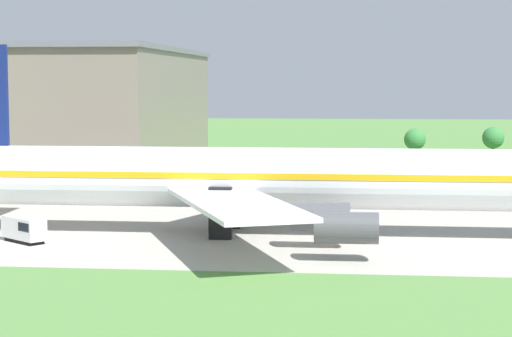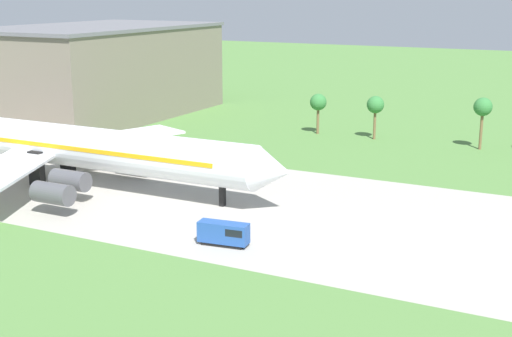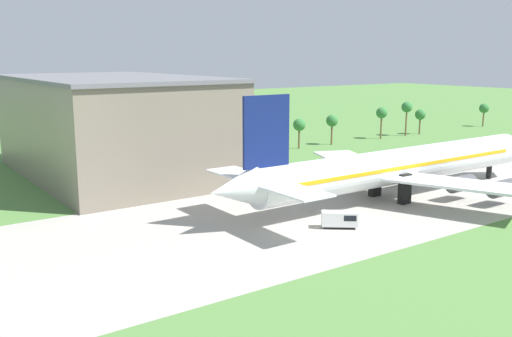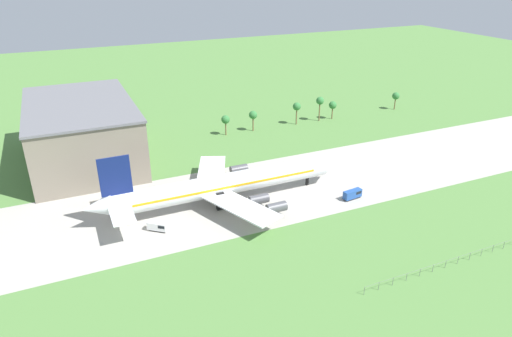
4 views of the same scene
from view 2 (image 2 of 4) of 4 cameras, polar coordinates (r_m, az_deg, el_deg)
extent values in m
plane|color=#517F3D|center=(96.04, 10.64, -4.58)|extent=(600.00, 600.00, 0.00)
cube|color=#A8A399|center=(96.03, 10.64, -4.57)|extent=(320.00, 44.00, 0.02)
cylinder|color=white|center=(118.03, -14.87, 1.82)|extent=(67.91, 6.58, 6.58)
cone|color=white|center=(97.98, 1.37, -0.17)|extent=(5.27, 6.45, 6.45)
cube|color=#EFA314|center=(117.93, -14.89, 2.05)|extent=(57.72, 6.71, 0.66)
cube|color=white|center=(109.97, -19.38, -0.01)|extent=(17.31, 26.42, 0.44)
cube|color=white|center=(128.01, -11.34, 2.43)|extent=(17.31, 26.42, 0.44)
cylinder|color=#4C4C51|center=(108.27, -14.65, -0.91)|extent=(5.92, 2.96, 2.96)
cylinder|color=#4C4C51|center=(101.86, -15.95, -1.93)|extent=(5.92, 2.96, 2.96)
cylinder|color=#4C4C51|center=(120.12, -9.69, 0.82)|extent=(5.92, 2.96, 2.96)
cylinder|color=#4C4C51|center=(123.85, -6.90, 1.32)|extent=(5.92, 2.96, 2.96)
cube|color=black|center=(102.48, -2.71, -1.53)|extent=(0.70, 0.90, 5.55)
cube|color=black|center=(118.48, -17.15, 0.00)|extent=(2.40, 1.20, 5.55)
cube|color=black|center=(123.61, -14.84, 0.73)|extent=(2.40, 1.20, 5.55)
cube|color=black|center=(87.70, -2.61, -6.03)|extent=(5.51, 2.44, 0.40)
cube|color=#234C99|center=(87.21, -2.62, -5.13)|extent=(6.46, 2.75, 2.51)
cube|color=black|center=(86.47, -1.56, -5.03)|extent=(2.43, 2.29, 0.90)
cube|color=slate|center=(180.33, -12.52, 7.49)|extent=(36.00, 60.00, 21.21)
cube|color=slate|center=(179.46, -12.71, 10.98)|extent=(36.72, 61.20, 0.80)
cylinder|color=brown|center=(150.58, 9.47, 3.58)|extent=(0.56, 0.56, 6.70)
sphere|color=#337538|center=(149.93, 9.53, 5.06)|extent=(3.60, 3.60, 3.60)
cylinder|color=brown|center=(145.65, 17.57, 2.98)|extent=(0.56, 0.56, 7.82)
sphere|color=#337538|center=(144.90, 17.70, 4.73)|extent=(3.60, 3.60, 3.60)
cylinder|color=brown|center=(154.82, 4.97, 3.94)|extent=(0.56, 0.56, 6.35)
sphere|color=#337538|center=(154.20, 5.00, 5.32)|extent=(3.60, 3.60, 3.60)
camera|label=1|loc=(69.76, -72.48, -7.19)|focal=65.00mm
camera|label=3|loc=(161.84, -58.11, 6.23)|focal=40.00mm
camera|label=4|loc=(129.76, -82.43, 19.53)|focal=32.00mm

